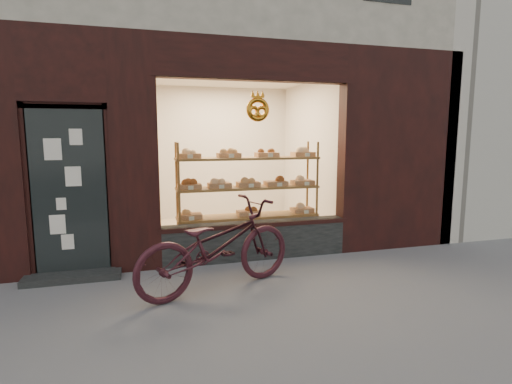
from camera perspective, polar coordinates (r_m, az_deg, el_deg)
name	(u,v)px	position (r m, az deg, el deg)	size (l,w,h in m)	color
ground	(271,329)	(3.96, 2.21, -18.94)	(90.00, 90.00, 0.00)	slate
display_shelf	(248,196)	(6.17, -1.13, -0.52)	(2.20, 0.45, 1.70)	brown
bicycle	(217,246)	(4.69, -5.58, -7.66)	(0.70, 2.01, 1.06)	#37141C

